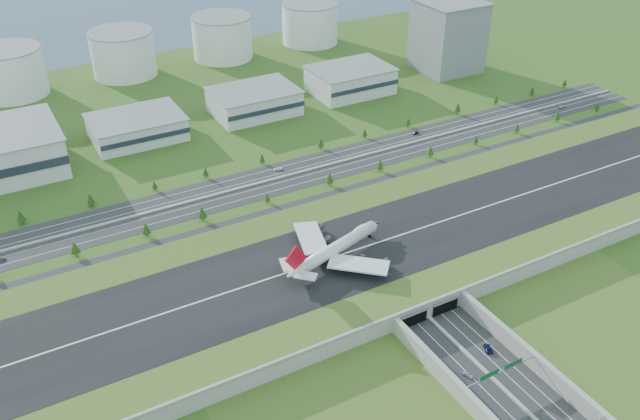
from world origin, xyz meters
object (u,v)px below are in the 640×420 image
car_2 (488,348)px  car_7 (278,169)px  fuel_tank_a (10,72)px  car_4 (1,259)px  office_tower (448,36)px  boeing_747 (336,248)px  car_0 (468,375)px  car_5 (416,133)px  car_6 (562,107)px

car_2 → car_7: car_2 is taller
fuel_tank_a → car_4: fuel_tank_a is taller
office_tower → fuel_tank_a: size_ratio=1.10×
car_2 → car_4: 235.91m
fuel_tank_a → car_2: 409.44m
fuel_tank_a → boeing_747: bearing=-71.9°
boeing_747 → car_0: boeing_747 is taller
office_tower → boeing_747: size_ratio=0.88×
car_4 → car_2: bearing=-130.5°
boeing_747 → car_5: bearing=24.0°
car_2 → fuel_tank_a: bearing=-49.0°
boeing_747 → car_6: 259.52m
car_2 → car_7: size_ratio=1.06×
car_5 → car_0: bearing=-36.5°
car_6 → car_5: bearing=84.2°
office_tower → car_2: (-190.56, -273.08, -26.56)m
fuel_tank_a → car_0: (112.35, -395.58, -16.56)m
car_0 → car_7: (9.18, 189.98, -0.01)m
office_tower → car_7: bearing=-155.5°
office_tower → fuel_tank_a: bearing=160.2°
fuel_tank_a → car_6: fuel_tank_a is taller
car_2 → car_6: (215.21, 166.85, -0.01)m
fuel_tank_a → car_0: size_ratio=10.37×
car_4 → car_6: (383.72, 1.75, 0.05)m
boeing_747 → car_7: (20.23, 104.91, -12.73)m
office_tower → car_0: 350.08m
office_tower → car_2: office_tower is taller
car_0 → car_4: bearing=111.6°
fuel_tank_a → car_7: bearing=-59.4°
office_tower → boeing_747: (-218.70, -195.51, -13.84)m
car_4 → car_5: car_5 is taller
car_7 → car_4: bearing=-65.3°
fuel_tank_a → car_0: 411.56m
boeing_747 → office_tower: bearing=25.3°
fuel_tank_a → car_5: bearing=-42.3°
boeing_747 → car_2: size_ratio=10.60×
car_0 → car_6: car_0 is taller
office_tower → boeing_747: bearing=-138.2°
office_tower → car_7: (-198.47, -90.60, -26.57)m
office_tower → car_2: bearing=-124.9°
car_0 → car_5: size_ratio=1.01×
car_5 → car_6: size_ratio=0.82×
boeing_747 → car_2: 83.49m
fuel_tank_a → boeing_747: size_ratio=0.80×
car_7 → car_0: bearing=15.7°
car_2 → car_6: car_2 is taller
boeing_747 → car_5: size_ratio=13.10×
car_5 → car_7: size_ratio=0.86×
boeing_747 → car_7: size_ratio=11.25×
fuel_tank_a → car_2: size_ratio=8.47×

